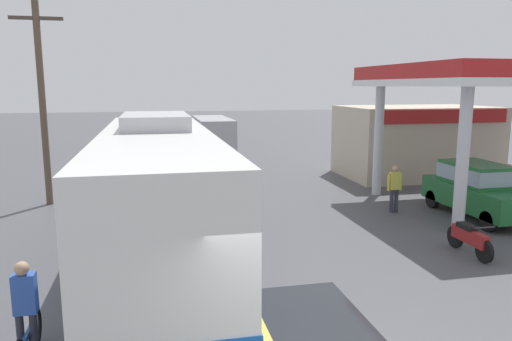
% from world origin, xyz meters
% --- Properties ---
extents(ground, '(120.00, 120.00, 0.00)m').
position_xyz_m(ground, '(0.00, 20.00, 0.00)').
color(ground, '#4C4C51').
extents(lane_divider_stripe, '(0.16, 50.00, 0.01)m').
position_xyz_m(lane_divider_stripe, '(0.00, 15.00, 0.00)').
color(lane_divider_stripe, '#D8CC4C').
rests_on(lane_divider_stripe, ground).
extents(wet_puddle_patch, '(2.62, 3.58, 0.01)m').
position_xyz_m(wet_puddle_patch, '(0.71, 2.47, 0.00)').
color(wet_puddle_patch, '#26282D').
rests_on(wet_puddle_patch, ground).
extents(coach_bus_main, '(2.60, 11.04, 3.69)m').
position_xyz_m(coach_bus_main, '(-1.75, 5.94, 1.72)').
color(coach_bus_main, white).
rests_on(coach_bus_main, ground).
extents(gas_station_roadside, '(9.10, 11.95, 5.10)m').
position_xyz_m(gas_station_roadside, '(10.74, 13.83, 2.63)').
color(gas_station_roadside, '#B21E1E').
rests_on(gas_station_roadside, ground).
extents(car_at_pump, '(1.70, 4.20, 1.82)m').
position_xyz_m(car_at_pump, '(8.81, 8.47, 1.01)').
color(car_at_pump, '#1E602D').
rests_on(car_at_pump, ground).
extents(minibus_opposing_lane, '(2.04, 6.13, 2.44)m').
position_xyz_m(minibus_opposing_lane, '(1.84, 24.04, 1.47)').
color(minibus_opposing_lane, '#A5A5AD').
rests_on(minibus_opposing_lane, ground).
extents(cyclist_on_shoulder, '(0.34, 1.82, 1.72)m').
position_xyz_m(cyclist_on_shoulder, '(-3.88, 2.20, 0.78)').
color(cyclist_on_shoulder, black).
rests_on(cyclist_on_shoulder, ground).
extents(motorcycle_parked_forecourt, '(0.55, 1.80, 0.92)m').
position_xyz_m(motorcycle_parked_forecourt, '(6.18, 5.22, 0.44)').
color(motorcycle_parked_forecourt, black).
rests_on(motorcycle_parked_forecourt, ground).
extents(pedestrian_near_pump, '(0.55, 0.22, 1.66)m').
position_xyz_m(pedestrian_near_pump, '(6.36, 9.60, 0.93)').
color(pedestrian_near_pump, '#33333F').
rests_on(pedestrian_near_pump, ground).
extents(utility_pole_roadside, '(1.80, 0.24, 7.33)m').
position_xyz_m(utility_pole_roadside, '(-5.68, 13.43, 3.84)').
color(utility_pole_roadside, brown).
rests_on(utility_pole_roadside, ground).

